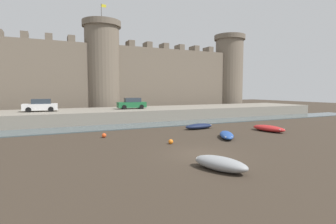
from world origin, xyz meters
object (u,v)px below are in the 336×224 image
at_px(mooring_buoy_off_centre, 104,135).
at_px(car_quay_west, 132,104).
at_px(rowboat_midflat_right, 220,163).
at_px(rowboat_foreground_left, 199,126).
at_px(mooring_buoy_mid_mud, 171,142).
at_px(rowboat_midflat_left, 269,128).
at_px(car_quay_centre_west, 41,105).
at_px(rowboat_near_channel_left, 227,135).

distance_m(mooring_buoy_off_centre, car_quay_west, 14.72).
height_order(rowboat_midflat_right, rowboat_foreground_left, rowboat_midflat_right).
distance_m(mooring_buoy_mid_mud, car_quay_west, 18.41).
bearing_deg(rowboat_midflat_right, car_quay_west, 83.24).
relative_size(rowboat_midflat_left, mooring_buoy_mid_mud, 10.04).
xyz_separation_m(rowboat_midflat_right, car_quay_centre_west, (-9.03, 25.83, 2.00)).
relative_size(rowboat_near_channel_left, rowboat_midflat_left, 0.95).
height_order(rowboat_midflat_left, car_quay_centre_west, car_quay_centre_west).
height_order(rowboat_near_channel_left, car_quay_west, car_quay_west).
relative_size(rowboat_foreground_left, car_quay_west, 0.88).
bearing_deg(car_quay_centre_west, rowboat_near_channel_left, -49.83).
bearing_deg(rowboat_midflat_right, rowboat_foreground_left, 62.34).
xyz_separation_m(rowboat_foreground_left, mooring_buoy_mid_mud, (-6.46, -6.07, -0.13)).
distance_m(rowboat_midflat_right, mooring_buoy_mid_mud, 7.44).
xyz_separation_m(rowboat_midflat_right, mooring_buoy_off_centre, (-3.69, 12.62, -0.18)).
bearing_deg(mooring_buoy_mid_mud, mooring_buoy_off_centre, 129.53).
bearing_deg(mooring_buoy_off_centre, rowboat_midflat_left, -12.87).
relative_size(rowboat_midflat_left, mooring_buoy_off_centre, 9.45).
distance_m(rowboat_midflat_left, rowboat_foreground_left, 7.36).
relative_size(rowboat_near_channel_left, mooring_buoy_mid_mud, 9.57).
height_order(rowboat_midflat_right, car_quay_west, car_quay_west).
distance_m(rowboat_midflat_right, rowboat_foreground_left, 15.22).
bearing_deg(rowboat_midflat_left, rowboat_midflat_right, -145.32).
bearing_deg(rowboat_midflat_left, rowboat_near_channel_left, -169.20).
bearing_deg(mooring_buoy_mid_mud, car_quay_west, 82.38).
distance_m(rowboat_near_channel_left, rowboat_foreground_left, 5.90).
height_order(rowboat_midflat_right, rowboat_midflat_left, rowboat_midflat_right).
bearing_deg(car_quay_west, rowboat_foreground_left, -71.47).
bearing_deg(rowboat_midflat_left, mooring_buoy_mid_mud, -173.27).
relative_size(rowboat_midflat_right, mooring_buoy_off_centre, 8.38).
bearing_deg(car_quay_west, rowboat_midflat_left, -59.65).
relative_size(rowboat_near_channel_left, mooring_buoy_off_centre, 9.01).
height_order(rowboat_midflat_right, car_quay_centre_west, car_quay_centre_west).
height_order(rowboat_near_channel_left, mooring_buoy_mid_mud, rowboat_near_channel_left).
height_order(rowboat_near_channel_left, rowboat_midflat_right, rowboat_midflat_right).
relative_size(mooring_buoy_off_centre, car_quay_west, 0.10).
height_order(rowboat_near_channel_left, car_quay_centre_west, car_quay_centre_west).
distance_m(rowboat_midflat_right, car_quay_west, 25.79).
height_order(rowboat_midflat_left, mooring_buoy_mid_mud, rowboat_midflat_left).
bearing_deg(rowboat_near_channel_left, car_quay_west, 100.50).
bearing_deg(rowboat_near_channel_left, rowboat_midflat_right, -129.77).
bearing_deg(rowboat_midflat_right, car_quay_centre_west, 109.26).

